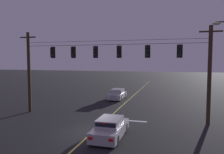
% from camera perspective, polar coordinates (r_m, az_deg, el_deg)
% --- Properties ---
extents(ground_plane, '(180.00, 180.00, 0.00)m').
position_cam_1_polar(ground_plane, '(16.95, -5.05, -14.09)').
color(ground_plane, black).
extents(lane_centre_stripe, '(0.14, 60.00, 0.01)m').
position_cam_1_polar(lane_centre_stripe, '(26.66, 2.88, -7.23)').
color(lane_centre_stripe, '#D1C64C').
rests_on(lane_centre_stripe, ground).
extents(stop_bar_paint, '(3.40, 0.36, 0.01)m').
position_cam_1_polar(stop_bar_paint, '(19.99, 4.11, -11.19)').
color(stop_bar_paint, silver).
rests_on(stop_bar_paint, ground).
extents(signal_span_assembly, '(18.99, 0.32, 8.19)m').
position_cam_1_polar(signal_span_assembly, '(20.33, -0.75, 1.24)').
color(signal_span_assembly, '#38281C').
rests_on(signal_span_assembly, ground).
extents(traffic_light_leftmost, '(0.48, 0.41, 1.22)m').
position_cam_1_polar(traffic_light_leftmost, '(22.63, -15.23, 6.19)').
color(traffic_light_leftmost, black).
extents(traffic_light_left_inner, '(0.48, 0.41, 1.22)m').
position_cam_1_polar(traffic_light_left_inner, '(21.59, -10.12, 6.37)').
color(traffic_light_left_inner, black).
extents(traffic_light_centre, '(0.48, 0.41, 1.22)m').
position_cam_1_polar(traffic_light_centre, '(20.71, -4.40, 6.51)').
color(traffic_light_centre, black).
extents(traffic_light_right_inner, '(0.48, 0.41, 1.22)m').
position_cam_1_polar(traffic_light_right_inner, '(20.06, 1.77, 6.59)').
color(traffic_light_right_inner, black).
extents(traffic_light_rightmost, '(0.48, 0.41, 1.22)m').
position_cam_1_polar(traffic_light_rightmost, '(19.61, 9.19, 6.59)').
color(traffic_light_rightmost, black).
extents(traffic_light_far_right, '(0.48, 0.41, 1.22)m').
position_cam_1_polar(traffic_light_far_right, '(19.50, 17.17, 6.46)').
color(traffic_light_far_right, black).
extents(car_waiting_near_lane, '(1.80, 4.33, 1.39)m').
position_cam_1_polar(car_waiting_near_lane, '(15.69, -0.49, -13.11)').
color(car_waiting_near_lane, '#A5A5AD').
rests_on(car_waiting_near_lane, ground).
extents(car_oncoming_lead, '(1.80, 4.42, 1.39)m').
position_cam_1_polar(car_oncoming_lead, '(30.50, 1.36, -4.52)').
color(car_oncoming_lead, '#A5A5AD').
rests_on(car_oncoming_lead, ground).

